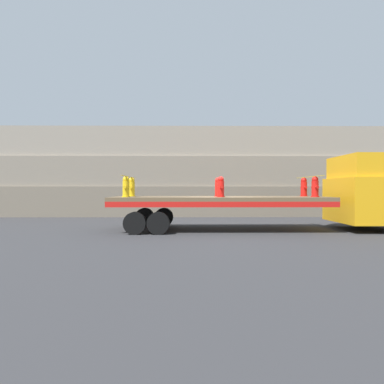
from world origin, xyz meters
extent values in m
plane|color=#2D2D30|center=(0.00, 0.00, 0.00)|extent=(120.00, 120.00, 0.00)
cube|color=#706656|center=(0.00, 6.94, 0.89)|extent=(60.00, 3.00, 1.78)
cube|color=gray|center=(0.00, 7.09, 2.67)|extent=(60.00, 3.00, 1.78)
cube|color=gray|center=(0.00, 7.24, 4.46)|extent=(60.00, 3.00, 1.78)
cube|color=orange|center=(5.95, 0.00, 1.18)|extent=(2.55, 2.59, 1.76)
cube|color=orange|center=(5.70, 0.00, 2.50)|extent=(1.78, 2.39, 0.88)
cylinder|color=black|center=(6.40, 1.23, 0.55)|extent=(1.10, 0.28, 1.10)
cube|color=brown|center=(0.00, 0.00, 1.25)|extent=(8.35, 2.52, 0.15)
cube|color=red|center=(0.00, -1.22, 1.07)|extent=(8.35, 0.08, 0.20)
cube|color=red|center=(0.00, 1.22, 1.07)|extent=(8.35, 0.08, 0.20)
cylinder|color=black|center=(-2.30, -1.16, 0.40)|extent=(0.81, 0.30, 0.81)
cylinder|color=black|center=(-2.30, 1.16, 0.40)|extent=(0.81, 0.30, 0.81)
cylinder|color=black|center=(-3.13, -1.16, 0.40)|extent=(0.81, 0.30, 0.81)
cylinder|color=black|center=(-3.13, 1.16, 0.40)|extent=(0.81, 0.30, 0.81)
cylinder|color=gold|center=(-3.58, -0.55, 1.33)|extent=(0.31, 0.31, 0.03)
cylinder|color=gold|center=(-3.58, -0.55, 1.62)|extent=(0.25, 0.25, 0.61)
sphere|color=gold|center=(-3.58, -0.55, 1.98)|extent=(0.24, 0.24, 0.24)
cylinder|color=gold|center=(-3.58, -0.73, 1.70)|extent=(0.11, 0.10, 0.11)
cylinder|color=gold|center=(-3.58, -0.38, 1.70)|extent=(0.11, 0.10, 0.11)
cylinder|color=gold|center=(-3.58, 0.55, 1.33)|extent=(0.31, 0.31, 0.03)
cylinder|color=gold|center=(-3.58, 0.55, 1.62)|extent=(0.25, 0.25, 0.61)
sphere|color=gold|center=(-3.58, 0.55, 1.98)|extent=(0.24, 0.24, 0.24)
cylinder|color=gold|center=(-3.58, 0.38, 1.70)|extent=(0.11, 0.10, 0.11)
cylinder|color=gold|center=(-3.58, 0.73, 1.70)|extent=(0.11, 0.10, 0.11)
cylinder|color=red|center=(0.00, -0.55, 1.33)|extent=(0.31, 0.31, 0.03)
cylinder|color=red|center=(0.00, -0.55, 1.62)|extent=(0.25, 0.25, 0.61)
sphere|color=red|center=(0.00, -0.55, 1.98)|extent=(0.24, 0.24, 0.24)
cylinder|color=red|center=(0.00, -0.73, 1.70)|extent=(0.11, 0.10, 0.11)
cylinder|color=red|center=(0.00, -0.38, 1.70)|extent=(0.11, 0.10, 0.11)
cylinder|color=red|center=(0.00, 0.55, 1.33)|extent=(0.31, 0.31, 0.03)
cylinder|color=red|center=(0.00, 0.55, 1.62)|extent=(0.25, 0.25, 0.61)
sphere|color=red|center=(0.00, 0.55, 1.98)|extent=(0.24, 0.24, 0.24)
cylinder|color=red|center=(0.00, 0.38, 1.70)|extent=(0.11, 0.10, 0.11)
cylinder|color=red|center=(0.00, 0.73, 1.70)|extent=(0.11, 0.10, 0.11)
cylinder|color=red|center=(3.58, -0.55, 1.33)|extent=(0.31, 0.31, 0.03)
cylinder|color=red|center=(3.58, -0.55, 1.62)|extent=(0.25, 0.25, 0.61)
sphere|color=red|center=(3.58, -0.55, 1.98)|extent=(0.24, 0.24, 0.24)
cylinder|color=red|center=(3.58, -0.73, 1.70)|extent=(0.11, 0.10, 0.11)
cylinder|color=red|center=(3.58, -0.38, 1.70)|extent=(0.11, 0.10, 0.11)
cylinder|color=red|center=(3.58, 0.55, 1.33)|extent=(0.31, 0.31, 0.03)
cylinder|color=red|center=(3.58, 0.55, 1.62)|extent=(0.25, 0.25, 0.61)
sphere|color=red|center=(3.58, 0.55, 1.98)|extent=(0.24, 0.24, 0.24)
cylinder|color=red|center=(3.58, 0.38, 1.70)|extent=(0.11, 0.10, 0.11)
cylinder|color=red|center=(3.58, 0.73, 1.70)|extent=(0.11, 0.10, 0.11)
cube|color=yellow|center=(-3.58, 0.00, 2.11)|extent=(0.05, 2.72, 0.01)
cube|color=yellow|center=(3.58, 0.00, 2.11)|extent=(0.05, 2.72, 0.01)
camera|label=1|loc=(-1.18, -11.83, 1.60)|focal=28.00mm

